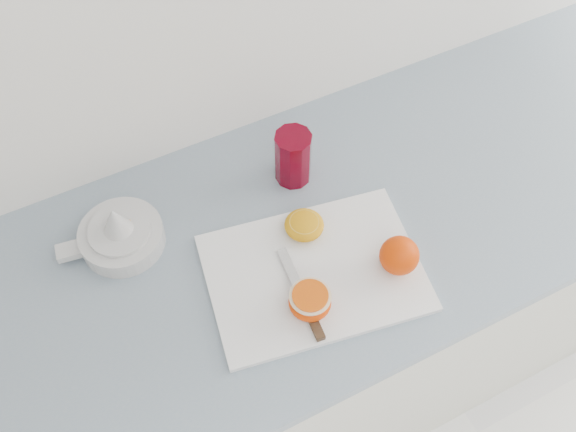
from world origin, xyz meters
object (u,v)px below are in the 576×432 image
at_px(half_orange, 310,301).
at_px(citrus_juicer, 120,234).
at_px(counter, 265,342).
at_px(cutting_board, 314,273).
at_px(red_tumbler, 293,159).

height_order(half_orange, citrus_juicer, citrus_juicer).
bearing_deg(half_orange, counter, 99.90).
bearing_deg(cutting_board, half_orange, -124.49).
bearing_deg(citrus_juicer, counter, -30.01).
height_order(counter, half_orange, half_orange).
distance_m(cutting_board, half_orange, 0.08).
height_order(counter, citrus_juicer, citrus_juicer).
bearing_deg(counter, red_tumbler, 42.76).
xyz_separation_m(counter, citrus_juicer, (-0.23, 0.13, 0.47)).
bearing_deg(citrus_juicer, half_orange, -48.55).
distance_m(citrus_juicer, red_tumbler, 0.37).
height_order(cutting_board, half_orange, half_orange).
bearing_deg(red_tumbler, citrus_juicer, 179.63).
relative_size(cutting_board, red_tumbler, 3.21).
distance_m(cutting_board, red_tumbler, 0.24).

